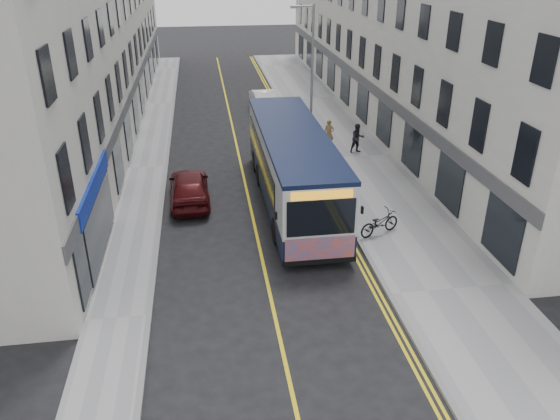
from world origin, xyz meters
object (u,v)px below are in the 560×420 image
object	(u,v)px
streetlamp	(311,73)
pedestrian_far	(358,138)
pedestrian_near	(329,134)
car_maroon	(189,187)
bicycle	(379,223)
city_bus	(293,165)
car_white	(265,103)

from	to	relation	value
streetlamp	pedestrian_far	world-z (taller)	streetlamp
pedestrian_near	car_maroon	size ratio (longest dim) A/B	0.37
pedestrian_far	car_maroon	world-z (taller)	pedestrian_far
bicycle	city_bus	bearing A→B (deg)	15.35
pedestrian_far	city_bus	bearing A→B (deg)	-137.41
city_bus	car_white	world-z (taller)	city_bus
pedestrian_near	pedestrian_far	bearing A→B (deg)	-19.40
car_white	car_maroon	distance (m)	15.20
pedestrian_far	car_maroon	xyz separation A→B (m)	(-9.40, -5.14, -0.19)
bicycle	pedestrian_far	size ratio (longest dim) A/B	1.16
pedestrian_near	streetlamp	bearing A→B (deg)	-178.14
pedestrian_near	car_white	size ratio (longest dim) A/B	0.36
city_bus	car_white	bearing A→B (deg)	87.87
city_bus	pedestrian_far	xyz separation A→B (m)	(4.73, 6.00, -0.95)
pedestrian_far	car_white	xyz separation A→B (m)	(-4.16, 9.13, -0.19)
pedestrian_far	car_white	distance (m)	10.04
pedestrian_far	car_maroon	size ratio (longest dim) A/B	0.37
streetlamp	bicycle	bearing A→B (deg)	-86.07
streetlamp	city_bus	size ratio (longest dim) A/B	0.67
streetlamp	pedestrian_near	size ratio (longest dim) A/B	4.87
city_bus	pedestrian_near	bearing A→B (deg)	64.89
car_white	pedestrian_far	bearing A→B (deg)	-69.52
streetlamp	car_white	bearing A→B (deg)	101.97
streetlamp	city_bus	xyz separation A→B (m)	(-2.21, -7.37, -2.48)
streetlamp	car_maroon	distance (m)	10.14
bicycle	car_maroon	size ratio (longest dim) A/B	0.43
city_bus	pedestrian_near	xyz separation A→B (m)	(3.31, 7.06, -0.96)
pedestrian_far	bicycle	bearing A→B (deg)	-109.52
city_bus	pedestrian_far	bearing A→B (deg)	51.79
streetlamp	pedestrian_near	world-z (taller)	streetlamp
car_white	pedestrian_near	bearing A→B (deg)	-75.24
streetlamp	car_white	world-z (taller)	streetlamp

